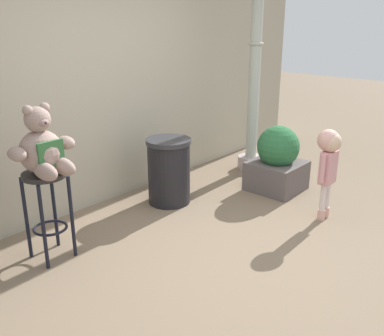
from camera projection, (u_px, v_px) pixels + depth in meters
ground_plane at (240, 253)px, 3.96m from camera, size 24.00×24.00×0.00m
building_wall at (89, 26)px, 4.58m from camera, size 7.50×0.30×3.85m
bar_stool_with_teddy at (47, 198)px, 3.73m from camera, size 0.37×0.37×0.80m
teddy_bear at (43, 149)px, 3.56m from camera, size 0.57×0.51×0.58m
child_walking at (329, 155)px, 4.41m from camera, size 0.31×0.24×0.96m
trash_bin at (169, 171)px, 4.92m from camera, size 0.50×0.50×0.75m
lamppost at (254, 85)px, 5.76m from camera, size 0.35×0.35×2.93m
planter_with_shrub at (277, 161)px, 5.29m from camera, size 0.60×0.60×0.80m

